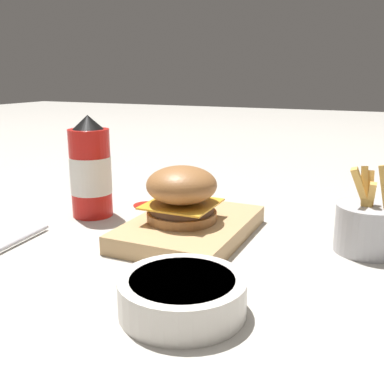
{
  "coord_description": "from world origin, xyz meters",
  "views": [
    {
      "loc": [
        0.61,
        0.31,
        0.27
      ],
      "look_at": [
        -0.06,
        0.0,
        0.08
      ],
      "focal_mm": 42.0,
      "sensor_mm": 36.0,
      "label": 1
    }
  ],
  "objects_px": {
    "serving_board": "(192,229)",
    "ketchup_bottle": "(91,171)",
    "fries_basket": "(367,227)",
    "side_bowl": "(182,294)",
    "burger": "(182,193)"
  },
  "relations": [
    {
      "from": "burger",
      "to": "side_bowl",
      "type": "height_order",
      "value": "burger"
    },
    {
      "from": "fries_basket",
      "to": "side_bowl",
      "type": "relative_size",
      "value": 0.94
    },
    {
      "from": "burger",
      "to": "serving_board",
      "type": "bearing_deg",
      "value": 115.49
    },
    {
      "from": "burger",
      "to": "ketchup_bottle",
      "type": "height_order",
      "value": "ketchup_bottle"
    },
    {
      "from": "ketchup_bottle",
      "to": "side_bowl",
      "type": "height_order",
      "value": "ketchup_bottle"
    },
    {
      "from": "ketchup_bottle",
      "to": "side_bowl",
      "type": "xyz_separation_m",
      "value": [
        0.27,
        0.33,
        -0.07
      ]
    },
    {
      "from": "serving_board",
      "to": "ketchup_bottle",
      "type": "xyz_separation_m",
      "value": [
        -0.03,
        -0.23,
        0.08
      ]
    },
    {
      "from": "serving_board",
      "to": "fries_basket",
      "type": "relative_size",
      "value": 1.88
    },
    {
      "from": "serving_board",
      "to": "ketchup_bottle",
      "type": "height_order",
      "value": "ketchup_bottle"
    },
    {
      "from": "burger",
      "to": "side_bowl",
      "type": "xyz_separation_m",
      "value": [
        0.23,
        0.11,
        -0.05
      ]
    },
    {
      "from": "fries_basket",
      "to": "burger",
      "type": "bearing_deg",
      "value": -78.01
    },
    {
      "from": "fries_basket",
      "to": "serving_board",
      "type": "bearing_deg",
      "value": -78.84
    },
    {
      "from": "serving_board",
      "to": "fries_basket",
      "type": "height_order",
      "value": "fries_basket"
    },
    {
      "from": "burger",
      "to": "fries_basket",
      "type": "distance_m",
      "value": 0.3
    },
    {
      "from": "serving_board",
      "to": "fries_basket",
      "type": "xyz_separation_m",
      "value": [
        -0.05,
        0.28,
        0.03
      ]
    }
  ]
}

